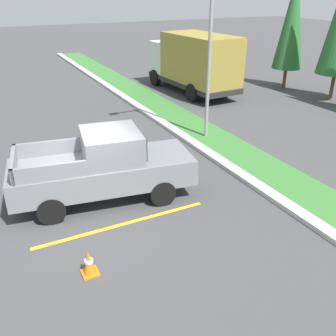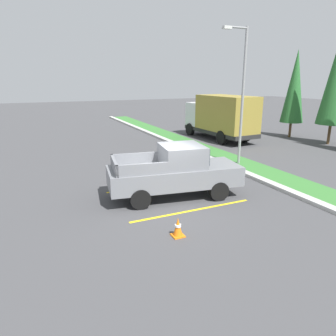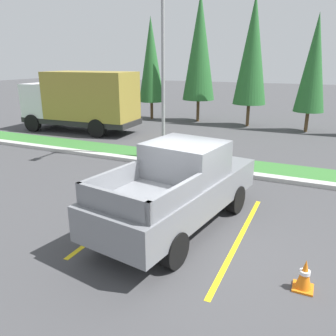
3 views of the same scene
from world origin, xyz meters
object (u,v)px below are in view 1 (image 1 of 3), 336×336
at_px(traffic_cone, 89,263).
at_px(pickup_truck_main, 104,167).
at_px(cypress_tree_leftmost, 292,20).
at_px(cargo_truck_distant, 193,61).
at_px(street_light, 207,35).

bearing_deg(traffic_cone, pickup_truck_main, 155.31).
xyz_separation_m(cypress_tree_leftmost, traffic_cone, (11.23, -15.79, -3.72)).
bearing_deg(traffic_cone, cypress_tree_leftmost, 125.41).
xyz_separation_m(cargo_truck_distant, street_light, (6.74, -3.42, 2.27)).
xyz_separation_m(cargo_truck_distant, traffic_cone, (12.76, -10.04, -1.56)).
distance_m(street_light, cypress_tree_leftmost, 10.55).
height_order(pickup_truck_main, cypress_tree_leftmost, cypress_tree_leftmost).
relative_size(street_light, cypress_tree_leftmost, 1.04).
bearing_deg(pickup_truck_main, cargo_truck_distant, 138.39).
relative_size(cargo_truck_distant, street_light, 0.97).
xyz_separation_m(pickup_truck_main, street_light, (-3.00, 5.22, 3.07)).
xyz_separation_m(street_light, cypress_tree_leftmost, (-5.20, 9.18, -0.10)).
bearing_deg(cargo_truck_distant, street_light, -26.94).
bearing_deg(cypress_tree_leftmost, traffic_cone, -54.59).
height_order(pickup_truck_main, cargo_truck_distant, cargo_truck_distant).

